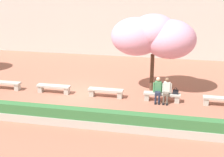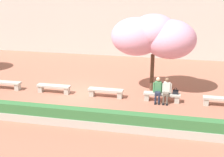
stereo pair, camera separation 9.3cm
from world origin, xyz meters
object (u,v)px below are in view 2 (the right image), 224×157
object	(u,v)px
stone_bench_near_west	(5,84)
cherry_tree_main	(154,36)
stone_bench_near_east	(106,92)
person_seated_right	(167,89)
stone_bench_center	(54,88)
handbag	(175,92)
person_seated_left	(158,89)
stone_bench_east_end	(162,96)
stone_bench_far_east	(222,100)

from	to	relation	value
stone_bench_near_west	cherry_tree_main	xyz separation A→B (m)	(8.28, 1.48, 2.84)
stone_bench_near_west	stone_bench_near_east	xyz separation A→B (m)	(5.97, 0.00, 0.00)
stone_bench_near_west	person_seated_right	bearing A→B (deg)	-0.33
stone_bench_center	handbag	world-z (taller)	handbag
stone_bench_near_east	person_seated_left	distance (m)	2.79
stone_bench_center	cherry_tree_main	world-z (taller)	cherry_tree_main
stone_bench_near_west	handbag	xyz separation A→B (m)	(9.63, 0.02, 0.27)
stone_bench_center	stone_bench_near_west	bearing A→B (deg)	180.00
stone_bench_near_west	cherry_tree_main	distance (m)	8.87
stone_bench_east_end	person_seated_left	world-z (taller)	person_seated_left
stone_bench_near_west	stone_bench_east_end	world-z (taller)	same
stone_bench_near_west	person_seated_left	size ratio (longest dim) A/B	1.46
person_seated_left	cherry_tree_main	bearing A→B (deg)	106.41
person_seated_left	stone_bench_center	bearing A→B (deg)	179.47
stone_bench_center	cherry_tree_main	size ratio (longest dim) A/B	0.41
stone_bench_far_east	handbag	xyz separation A→B (m)	(-2.31, 0.02, 0.27)
stone_bench_center	person_seated_right	size ratio (longest dim) A/B	1.46
stone_bench_near_east	person_seated_left	xyz separation A→B (m)	(2.76, -0.05, 0.39)
cherry_tree_main	handbag	bearing A→B (deg)	-47.18
person_seated_right	handbag	world-z (taller)	person_seated_right
stone_bench_far_east	handbag	bearing A→B (deg)	179.41
stone_bench_near_east	person_seated_right	xyz separation A→B (m)	(3.20, -0.05, 0.39)
person_seated_left	cherry_tree_main	world-z (taller)	cherry_tree_main
stone_bench_center	stone_bench_east_end	xyz separation A→B (m)	(5.97, 0.00, 0.00)
stone_bench_near_west	person_seated_left	bearing A→B (deg)	-0.35
person_seated_left	stone_bench_east_end	bearing A→B (deg)	13.59
stone_bench_far_east	stone_bench_near_west	bearing A→B (deg)	180.00
stone_bench_near_east	person_seated_right	distance (m)	3.23
person_seated_left	person_seated_right	world-z (taller)	same
stone_bench_center	stone_bench_near_east	world-z (taller)	same
stone_bench_far_east	person_seated_left	bearing A→B (deg)	-179.04
stone_bench_far_east	person_seated_right	distance (m)	2.79
person_seated_left	cherry_tree_main	size ratio (longest dim) A/B	0.28
stone_bench_near_west	stone_bench_east_end	distance (m)	8.95
person_seated_right	cherry_tree_main	bearing A→B (deg)	120.25
stone_bench_east_end	stone_bench_far_east	size ratio (longest dim) A/B	1.00
stone_bench_east_end	person_seated_left	size ratio (longest dim) A/B	1.46
stone_bench_near_west	stone_bench_far_east	world-z (taller)	same
stone_bench_east_end	handbag	distance (m)	0.73
handbag	stone_bench_near_east	bearing A→B (deg)	-179.63
person_seated_right	cherry_tree_main	xyz separation A→B (m)	(-0.89, 1.53, 2.44)
person_seated_right	cherry_tree_main	world-z (taller)	cherry_tree_main
stone_bench_center	stone_bench_east_end	bearing A→B (deg)	0.00
handbag	cherry_tree_main	world-z (taller)	cherry_tree_main
stone_bench_near_east	stone_bench_east_end	world-z (taller)	same
person_seated_right	handbag	bearing A→B (deg)	9.62
stone_bench_near_east	stone_bench_near_west	bearing A→B (deg)	180.00
stone_bench_center	person_seated_left	world-z (taller)	person_seated_left
handbag	cherry_tree_main	xyz separation A→B (m)	(-1.35, 1.45, 2.56)
stone_bench_far_east	handbag	size ratio (longest dim) A/B	5.57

